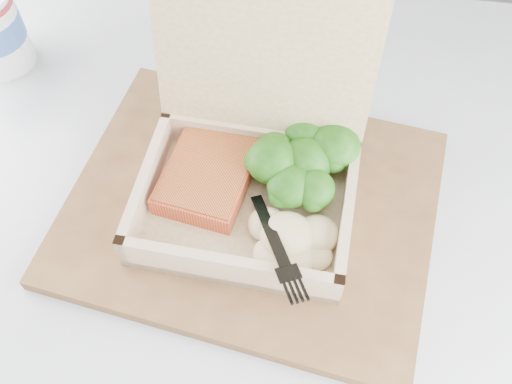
% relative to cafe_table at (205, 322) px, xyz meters
% --- Properties ---
extents(floor, '(4.00, 4.00, 0.00)m').
position_rel_cafe_table_xyz_m(floor, '(-0.24, 0.39, -0.57)').
color(floor, gray).
rests_on(floor, ground).
extents(cafe_table, '(1.12, 1.12, 0.76)m').
position_rel_cafe_table_xyz_m(cafe_table, '(0.00, 0.00, 0.00)').
color(cafe_table, black).
rests_on(cafe_table, floor).
extents(serving_tray, '(0.42, 0.36, 0.02)m').
position_rel_cafe_table_xyz_m(serving_tray, '(0.03, 0.07, 0.21)').
color(serving_tray, brown).
rests_on(serving_tray, cafe_table).
extents(takeout_container, '(0.26, 0.25, 0.20)m').
position_rel_cafe_table_xyz_m(takeout_container, '(0.02, 0.09, 0.26)').
color(takeout_container, tan).
rests_on(takeout_container, serving_tray).
extents(salmon_fillet, '(0.10, 0.12, 0.02)m').
position_rel_cafe_table_xyz_m(salmon_fillet, '(-0.02, 0.07, 0.24)').
color(salmon_fillet, '#D14629').
rests_on(salmon_fillet, takeout_container).
extents(broccoli_pile, '(0.12, 0.12, 0.04)m').
position_rel_cafe_table_xyz_m(broccoli_pile, '(0.07, 0.12, 0.24)').
color(broccoli_pile, '#297119').
rests_on(broccoli_pile, takeout_container).
extents(mashed_potatoes, '(0.08, 0.07, 0.03)m').
position_rel_cafe_table_xyz_m(mashed_potatoes, '(0.09, 0.04, 0.24)').
color(mashed_potatoes, '#CDBA85').
rests_on(mashed_potatoes, takeout_container).
extents(plastic_fork, '(0.11, 0.12, 0.03)m').
position_rel_cafe_table_xyz_m(plastic_fork, '(0.06, 0.05, 0.25)').
color(plastic_fork, black).
rests_on(plastic_fork, mashed_potatoes).
extents(receipt, '(0.09, 0.14, 0.00)m').
position_rel_cafe_table_xyz_m(receipt, '(0.01, 0.26, 0.20)').
color(receipt, white).
rests_on(receipt, cafe_table).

